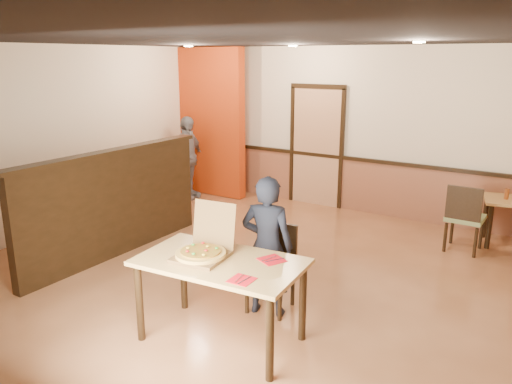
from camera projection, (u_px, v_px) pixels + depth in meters
floor at (247, 283)px, 5.97m from camera, size 7.00×7.00×0.00m
ceiling at (246, 39)px, 5.24m from camera, size 7.00×7.00×0.00m
wall_back at (361, 131)px, 8.45m from camera, size 7.00×0.00×7.00m
wall_left at (51, 141)px, 7.43m from camera, size 0.00×7.00×7.00m
wainscot_back at (357, 186)px, 8.67m from camera, size 7.00×0.04×0.90m
chair_rail_back at (358, 159)px, 8.53m from camera, size 7.00×0.06×0.06m
back_door at (317, 147)px, 8.92m from camera, size 0.90×0.06×2.10m
booth_partition at (114, 202)px, 6.66m from camera, size 0.20×3.10×1.44m
red_accent_panel at (208, 122)px, 9.55m from camera, size 1.60×0.20×2.78m
spot_a at (188, 46)px, 7.91m from camera, size 0.14×0.14×0.02m
spot_b at (293, 46)px, 7.69m from camera, size 0.14×0.14×0.02m
spot_c at (419, 42)px, 5.73m from camera, size 0.14×0.14×0.02m
main_table at (220, 271)px, 4.59m from camera, size 1.59×1.01×0.81m
diner_chair at (273, 263)px, 5.29m from camera, size 0.51×0.51×0.91m
side_chair_left at (465, 216)px, 6.79m from camera, size 0.48×0.48×0.96m
side_table at (507, 210)px, 7.06m from camera, size 0.78×0.78×0.68m
diner at (267, 246)px, 5.10m from camera, size 0.62×0.49×1.48m
passerby at (187, 158)px, 9.35m from camera, size 0.44×0.94×1.56m
pizza_box at (203, 251)px, 4.63m from camera, size 0.51×0.58×0.47m
pizza at (201, 254)px, 4.59m from camera, size 0.53×0.53×0.03m
napkin_near at (242, 280)px, 4.16m from camera, size 0.20×0.20×0.01m
napkin_far at (272, 260)px, 4.57m from camera, size 0.28×0.28×0.01m
condiment at (507, 194)px, 6.99m from camera, size 0.06×0.06×0.15m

